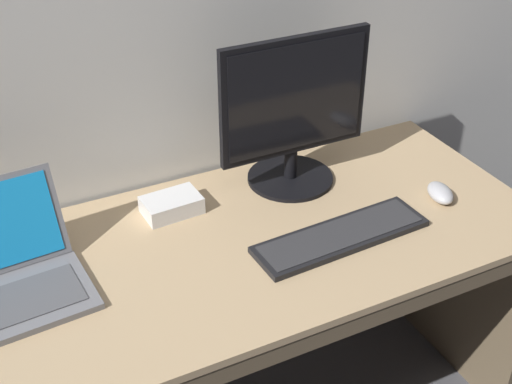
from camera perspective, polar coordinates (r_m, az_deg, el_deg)
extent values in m
cube|color=tan|center=(1.78, -4.18, -5.20)|extent=(1.83, 0.72, 0.02)
cube|color=brown|center=(2.41, 16.15, -6.06)|extent=(0.05, 0.66, 0.72)
cube|color=brown|center=(1.57, 0.87, -13.26)|extent=(1.76, 0.02, 0.05)
cube|color=slate|center=(1.70, -18.87, -8.55)|extent=(0.34, 0.25, 0.02)
cube|color=#505054|center=(1.69, -18.83, -8.54)|extent=(0.28, 0.16, 0.00)
cylinder|color=black|center=(2.05, 2.83, 1.18)|extent=(0.25, 0.25, 0.01)
cylinder|color=black|center=(2.03, 2.87, 2.43)|extent=(0.04, 0.04, 0.09)
cube|color=black|center=(1.92, 3.21, 7.88)|extent=(0.45, 0.02, 0.34)
cube|color=black|center=(1.91, 3.40, 7.73)|extent=(0.41, 0.00, 0.31)
cube|color=black|center=(1.82, 7.01, -3.64)|extent=(0.49, 0.16, 0.02)
cube|color=#2D2D30|center=(1.82, 7.03, -3.39)|extent=(0.46, 0.13, 0.00)
ellipsoid|color=#B7B7BC|center=(2.02, 14.94, -0.07)|extent=(0.09, 0.12, 0.04)
cube|color=silver|center=(1.91, -6.97, -1.07)|extent=(0.16, 0.11, 0.05)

